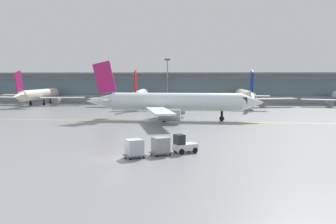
{
  "coord_description": "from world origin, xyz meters",
  "views": [
    {
      "loc": [
        9.13,
        -38.43,
        8.5
      ],
      "look_at": [
        3.8,
        20.28,
        3.0
      ],
      "focal_mm": 41.44,
      "sensor_mm": 36.0,
      "label": 1
    }
  ],
  "objects_px": {
    "baggage_tug": "(183,145)",
    "cargo_dolly_lead": "(161,145)",
    "taxiing_regional_jet": "(174,102)",
    "cargo_dolly_trailing": "(134,148)",
    "gate_airplane_3": "(245,96)",
    "gate_airplane_1": "(39,95)",
    "gate_airplane_2": "(140,96)",
    "apron_light_mast_1": "(167,79)"
  },
  "relations": [
    {
      "from": "baggage_tug",
      "to": "cargo_dolly_lead",
      "type": "height_order",
      "value": "baggage_tug"
    },
    {
      "from": "taxiing_regional_jet",
      "to": "cargo_dolly_trailing",
      "type": "bearing_deg",
      "value": -91.04
    },
    {
      "from": "cargo_dolly_trailing",
      "to": "gate_airplane_3",
      "type": "bearing_deg",
      "value": 42.5
    },
    {
      "from": "gate_airplane_1",
      "to": "gate_airplane_2",
      "type": "xyz_separation_m",
      "value": [
        30.64,
        -3.95,
        0.02
      ]
    },
    {
      "from": "gate_airplane_3",
      "to": "baggage_tug",
      "type": "distance_m",
      "value": 68.34
    },
    {
      "from": "gate_airplane_1",
      "to": "taxiing_regional_jet",
      "type": "height_order",
      "value": "taxiing_regional_jet"
    },
    {
      "from": "cargo_dolly_trailing",
      "to": "gate_airplane_2",
      "type": "bearing_deg",
      "value": 66.21
    },
    {
      "from": "gate_airplane_2",
      "to": "baggage_tug",
      "type": "bearing_deg",
      "value": -170.37
    },
    {
      "from": "cargo_dolly_lead",
      "to": "cargo_dolly_trailing",
      "type": "bearing_deg",
      "value": 180.0
    },
    {
      "from": "gate_airplane_2",
      "to": "baggage_tug",
      "type": "height_order",
      "value": "gate_airplane_2"
    },
    {
      "from": "gate_airplane_1",
      "to": "taxiing_regional_jet",
      "type": "bearing_deg",
      "value": -128.95
    },
    {
      "from": "gate_airplane_3",
      "to": "gate_airplane_1",
      "type": "bearing_deg",
      "value": 87.83
    },
    {
      "from": "cargo_dolly_lead",
      "to": "apron_light_mast_1",
      "type": "relative_size",
      "value": 0.19
    },
    {
      "from": "gate_airplane_2",
      "to": "gate_airplane_3",
      "type": "bearing_deg",
      "value": -87.06
    },
    {
      "from": "gate_airplane_1",
      "to": "gate_airplane_2",
      "type": "relative_size",
      "value": 0.99
    },
    {
      "from": "gate_airplane_1",
      "to": "gate_airplane_3",
      "type": "height_order",
      "value": "gate_airplane_3"
    },
    {
      "from": "gate_airplane_1",
      "to": "apron_light_mast_1",
      "type": "bearing_deg",
      "value": -73.07
    },
    {
      "from": "gate_airplane_1",
      "to": "cargo_dolly_lead",
      "type": "xyz_separation_m",
      "value": [
        43.5,
        -68.92,
        -1.94
      ]
    },
    {
      "from": "taxiing_regional_jet",
      "to": "gate_airplane_1",
      "type": "bearing_deg",
      "value": 141.17
    },
    {
      "from": "taxiing_regional_jet",
      "to": "cargo_dolly_lead",
      "type": "bearing_deg",
      "value": -86.72
    },
    {
      "from": "gate_airplane_1",
      "to": "baggage_tug",
      "type": "height_order",
      "value": "gate_airplane_1"
    },
    {
      "from": "baggage_tug",
      "to": "cargo_dolly_lead",
      "type": "relative_size",
      "value": 1.12
    },
    {
      "from": "taxiing_regional_jet",
      "to": "cargo_dolly_trailing",
      "type": "xyz_separation_m",
      "value": [
        -1.49,
        -34.64,
        -2.38
      ]
    },
    {
      "from": "gate_airplane_3",
      "to": "cargo_dolly_trailing",
      "type": "bearing_deg",
      "value": 163.39
    },
    {
      "from": "gate_airplane_2",
      "to": "cargo_dolly_trailing",
      "type": "bearing_deg",
      "value": -175.08
    },
    {
      "from": "baggage_tug",
      "to": "cargo_dolly_trailing",
      "type": "relative_size",
      "value": 1.12
    },
    {
      "from": "gate_airplane_1",
      "to": "apron_light_mast_1",
      "type": "height_order",
      "value": "apron_light_mast_1"
    },
    {
      "from": "taxiing_regional_jet",
      "to": "cargo_dolly_lead",
      "type": "xyz_separation_m",
      "value": [
        1.07,
        -33.0,
        -2.38
      ]
    },
    {
      "from": "gate_airplane_2",
      "to": "gate_airplane_3",
      "type": "distance_m",
      "value": 29.17
    },
    {
      "from": "gate_airplane_2",
      "to": "apron_light_mast_1",
      "type": "xyz_separation_m",
      "value": [
        6.26,
        14.27,
        4.57
      ]
    },
    {
      "from": "cargo_dolly_lead",
      "to": "cargo_dolly_trailing",
      "type": "height_order",
      "value": "same"
    },
    {
      "from": "gate_airplane_3",
      "to": "cargo_dolly_trailing",
      "type": "height_order",
      "value": "gate_airplane_3"
    },
    {
      "from": "cargo_dolly_trailing",
      "to": "apron_light_mast_1",
      "type": "distance_m",
      "value": 81.25
    },
    {
      "from": "gate_airplane_1",
      "to": "cargo_dolly_lead",
      "type": "relative_size",
      "value": 11.44
    },
    {
      "from": "taxiing_regional_jet",
      "to": "baggage_tug",
      "type": "distance_m",
      "value": 31.77
    },
    {
      "from": "gate_airplane_1",
      "to": "gate_airplane_2",
      "type": "height_order",
      "value": "gate_airplane_2"
    },
    {
      "from": "gate_airplane_1",
      "to": "cargo_dolly_trailing",
      "type": "height_order",
      "value": "gate_airplane_1"
    },
    {
      "from": "gate_airplane_1",
      "to": "baggage_tug",
      "type": "relative_size",
      "value": 10.22
    },
    {
      "from": "gate_airplane_2",
      "to": "cargo_dolly_trailing",
      "type": "relative_size",
      "value": 11.54
    },
    {
      "from": "cargo_dolly_trailing",
      "to": "taxiing_regional_jet",
      "type": "bearing_deg",
      "value": 54.95
    },
    {
      "from": "cargo_dolly_trailing",
      "to": "apron_light_mast_1",
      "type": "xyz_separation_m",
      "value": [
        -4.03,
        80.89,
        6.53
      ]
    },
    {
      "from": "gate_airplane_1",
      "to": "baggage_tug",
      "type": "distance_m",
      "value": 81.56
    }
  ]
}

